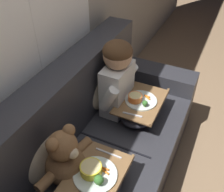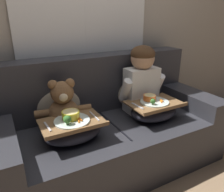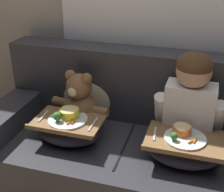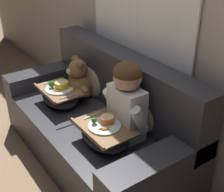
# 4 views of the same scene
# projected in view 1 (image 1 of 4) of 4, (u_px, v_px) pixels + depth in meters

# --- Properties ---
(ground_plane) EXTENTS (14.00, 14.00, 0.00)m
(ground_plane) POSITION_uv_depth(u_px,v_px,m) (108.00, 177.00, 2.11)
(ground_plane) COLOR #8E7051
(wall_back_with_window) EXTENTS (8.00, 0.08, 2.60)m
(wall_back_with_window) POSITION_uv_depth(u_px,v_px,m) (24.00, 5.00, 1.46)
(wall_back_with_window) COLOR #A89E8E
(wall_back_with_window) RESTS_ON ground_plane
(couch) EXTENTS (1.89, 0.87, 0.92)m
(couch) POSITION_uv_depth(u_px,v_px,m) (99.00, 147.00, 1.93)
(couch) COLOR #2D2D33
(couch) RESTS_ON ground_plane
(throw_pillow_behind_child) EXTENTS (0.39, 0.19, 0.40)m
(throw_pillow_behind_child) POSITION_uv_depth(u_px,v_px,m) (99.00, 85.00, 2.07)
(throw_pillow_behind_child) COLOR #C1B293
(throw_pillow_behind_child) RESTS_ON couch
(throw_pillow_behind_teddy) EXTENTS (0.40, 0.19, 0.42)m
(throw_pillow_behind_teddy) POSITION_uv_depth(u_px,v_px,m) (43.00, 150.00, 1.56)
(throw_pillow_behind_teddy) COLOR #C1B293
(throw_pillow_behind_teddy) RESTS_ON couch
(child_figure) EXTENTS (0.42, 0.21, 0.60)m
(child_figure) POSITION_uv_depth(u_px,v_px,m) (117.00, 75.00, 1.93)
(child_figure) COLOR white
(child_figure) RESTS_ON couch
(teddy_bear) EXTENTS (0.43, 0.31, 0.40)m
(teddy_bear) POSITION_uv_depth(u_px,v_px,m) (66.00, 161.00, 1.52)
(teddy_bear) COLOR brown
(teddy_bear) RESTS_ON couch
(lap_tray_child) EXTENTS (0.44, 0.32, 0.21)m
(lap_tray_child) POSITION_uv_depth(u_px,v_px,m) (140.00, 108.00, 2.02)
(lap_tray_child) COLOR #2D2D38
(lap_tray_child) RESTS_ON child_figure
(lap_tray_teddy) EXTENTS (0.43, 0.30, 0.22)m
(lap_tray_teddy) POSITION_uv_depth(u_px,v_px,m) (96.00, 182.00, 1.50)
(lap_tray_teddy) COLOR #2D2D38
(lap_tray_teddy) RESTS_ON teddy_bear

